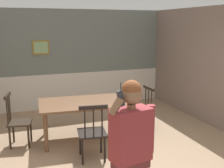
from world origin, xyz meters
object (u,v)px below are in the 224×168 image
object	(u,v)px
chair_by_doorway	(92,132)
person_figure	(131,146)
chair_near_window	(18,121)
dining_table	(83,106)
chair_at_table_head	(142,111)

from	to	relation	value
chair_by_doorway	person_figure	bearing A→B (deg)	-83.23
chair_near_window	person_figure	distance (m)	2.92
dining_table	chair_near_window	xyz separation A→B (m)	(-1.21, 0.12, -0.20)
dining_table	chair_by_doorway	world-z (taller)	chair_by_doorway
chair_by_doorway	dining_table	bearing A→B (deg)	93.08
chair_at_table_head	chair_by_doorway	bearing A→B (deg)	120.09
dining_table	chair_at_table_head	distance (m)	1.23
chair_near_window	chair_at_table_head	size ratio (longest dim) A/B	1.02
chair_by_doorway	person_figure	distance (m)	1.72
person_figure	chair_near_window	bearing A→B (deg)	-78.08
chair_by_doorway	person_figure	size ratio (longest dim) A/B	0.59
dining_table	chair_near_window	distance (m)	1.23
dining_table	chair_by_doorway	xyz separation A→B (m)	(-0.09, -0.90, -0.19)
chair_at_table_head	person_figure	xyz separation A→B (m)	(-1.36, -2.44, 0.49)
chair_near_window	chair_by_doorway	bearing A→B (deg)	59.76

